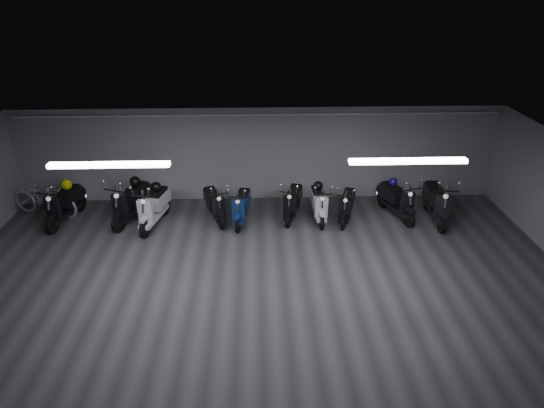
{
  "coord_description": "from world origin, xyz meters",
  "views": [
    {
      "loc": [
        -0.05,
        -7.54,
        6.14
      ],
      "look_at": [
        0.29,
        2.5,
        1.05
      ],
      "focal_mm": 30.15,
      "sensor_mm": 36.0,
      "label": 1
    }
  ],
  "objects_px": {
    "helmet_2": "(318,186)",
    "scooter_6": "(319,198)",
    "scooter_9": "(437,196)",
    "helmet_1": "(135,182)",
    "scooter_2": "(153,201)",
    "scooter_0": "(63,199)",
    "scooter_7": "(347,200)",
    "scooter_3": "(214,199)",
    "helmet_0": "(66,184)",
    "scooter_4": "(241,201)",
    "scooter_8": "(397,195)",
    "bicycle": "(43,194)",
    "scooter_5": "(293,197)",
    "helmet_4": "(156,187)",
    "scooter_1": "(131,196)",
    "helmet_3": "(393,182)"
  },
  "relations": [
    {
      "from": "scooter_4",
      "to": "scooter_5",
      "type": "height_order",
      "value": "scooter_5"
    },
    {
      "from": "scooter_3",
      "to": "helmet_0",
      "type": "bearing_deg",
      "value": 156.27
    },
    {
      "from": "scooter_2",
      "to": "helmet_2",
      "type": "xyz_separation_m",
      "value": [
        4.46,
        0.43,
        0.19
      ]
    },
    {
      "from": "scooter_5",
      "to": "helmet_0",
      "type": "bearing_deg",
      "value": -166.33
    },
    {
      "from": "scooter_6",
      "to": "scooter_1",
      "type": "bearing_deg",
      "value": 177.33
    },
    {
      "from": "helmet_3",
      "to": "scooter_1",
      "type": "bearing_deg",
      "value": -178.37
    },
    {
      "from": "scooter_0",
      "to": "scooter_3",
      "type": "xyz_separation_m",
      "value": [
        4.07,
        0.0,
        -0.08
      ]
    },
    {
      "from": "scooter_7",
      "to": "scooter_2",
      "type": "bearing_deg",
      "value": -160.74
    },
    {
      "from": "scooter_3",
      "to": "scooter_4",
      "type": "xyz_separation_m",
      "value": [
        0.74,
        -0.17,
        -0.0
      ]
    },
    {
      "from": "scooter_1",
      "to": "scooter_9",
      "type": "distance_m",
      "value": 8.32
    },
    {
      "from": "scooter_2",
      "to": "scooter_9",
      "type": "bearing_deg",
      "value": 12.93
    },
    {
      "from": "helmet_2",
      "to": "scooter_6",
      "type": "bearing_deg",
      "value": -88.33
    },
    {
      "from": "scooter_9",
      "to": "helmet_1",
      "type": "distance_m",
      "value": 8.25
    },
    {
      "from": "bicycle",
      "to": "scooter_4",
      "type": "bearing_deg",
      "value": -77.95
    },
    {
      "from": "scooter_4",
      "to": "helmet_2",
      "type": "xyz_separation_m",
      "value": [
        2.12,
        0.33,
        0.29
      ]
    },
    {
      "from": "scooter_1",
      "to": "scooter_2",
      "type": "xyz_separation_m",
      "value": [
        0.66,
        -0.29,
        -0.02
      ]
    },
    {
      "from": "helmet_1",
      "to": "scooter_9",
      "type": "bearing_deg",
      "value": -3.74
    },
    {
      "from": "scooter_4",
      "to": "helmet_4",
      "type": "relative_size",
      "value": 6.21
    },
    {
      "from": "scooter_4",
      "to": "bicycle",
      "type": "xyz_separation_m",
      "value": [
        -5.51,
        0.57,
        0.04
      ]
    },
    {
      "from": "scooter_2",
      "to": "helmet_3",
      "type": "relative_size",
      "value": 8.16
    },
    {
      "from": "scooter_6",
      "to": "helmet_2",
      "type": "relative_size",
      "value": 6.53
    },
    {
      "from": "scooter_2",
      "to": "scooter_8",
      "type": "relative_size",
      "value": 1.05
    },
    {
      "from": "scooter_7",
      "to": "scooter_8",
      "type": "distance_m",
      "value": 1.43
    },
    {
      "from": "scooter_1",
      "to": "scooter_8",
      "type": "height_order",
      "value": "scooter_1"
    },
    {
      "from": "scooter_7",
      "to": "scooter_6",
      "type": "bearing_deg",
      "value": -169.34
    },
    {
      "from": "scooter_2",
      "to": "helmet_1",
      "type": "relative_size",
      "value": 6.6
    },
    {
      "from": "helmet_1",
      "to": "helmet_3",
      "type": "height_order",
      "value": "helmet_1"
    },
    {
      "from": "scooter_7",
      "to": "scooter_8",
      "type": "height_order",
      "value": "scooter_8"
    },
    {
      "from": "helmet_1",
      "to": "helmet_2",
      "type": "height_order",
      "value": "helmet_1"
    },
    {
      "from": "helmet_1",
      "to": "scooter_6",
      "type": "bearing_deg",
      "value": -3.94
    },
    {
      "from": "scooter_4",
      "to": "scooter_6",
      "type": "xyz_separation_m",
      "value": [
        2.13,
        0.1,
        0.01
      ]
    },
    {
      "from": "scooter_9",
      "to": "scooter_5",
      "type": "bearing_deg",
      "value": 178.89
    },
    {
      "from": "scooter_3",
      "to": "scooter_4",
      "type": "height_order",
      "value": "scooter_3"
    },
    {
      "from": "scooter_5",
      "to": "helmet_1",
      "type": "bearing_deg",
      "value": -167.48
    },
    {
      "from": "scooter_0",
      "to": "helmet_2",
      "type": "height_order",
      "value": "scooter_0"
    },
    {
      "from": "scooter_1",
      "to": "scooter_2",
      "type": "height_order",
      "value": "scooter_1"
    },
    {
      "from": "bicycle",
      "to": "scooter_6",
      "type": "bearing_deg",
      "value": -75.59
    },
    {
      "from": "helmet_2",
      "to": "helmet_4",
      "type": "distance_m",
      "value": 4.4
    },
    {
      "from": "scooter_1",
      "to": "scooter_6",
      "type": "relative_size",
      "value": 1.17
    },
    {
      "from": "scooter_1",
      "to": "helmet_0",
      "type": "distance_m",
      "value": 1.79
    },
    {
      "from": "scooter_0",
      "to": "scooter_7",
      "type": "xyz_separation_m",
      "value": [
        7.7,
        -0.17,
        -0.09
      ]
    },
    {
      "from": "helmet_4",
      "to": "scooter_7",
      "type": "bearing_deg",
      "value": -1.83
    },
    {
      "from": "scooter_0",
      "to": "helmet_2",
      "type": "relative_size",
      "value": 7.27
    },
    {
      "from": "scooter_2",
      "to": "scooter_5",
      "type": "xyz_separation_m",
      "value": [
        3.75,
        0.31,
        -0.08
      ]
    },
    {
      "from": "helmet_0",
      "to": "helmet_2",
      "type": "height_order",
      "value": "helmet_0"
    },
    {
      "from": "scooter_0",
      "to": "helmet_1",
      "type": "relative_size",
      "value": 6.45
    },
    {
      "from": "scooter_3",
      "to": "helmet_0",
      "type": "height_order",
      "value": "scooter_3"
    },
    {
      "from": "scooter_0",
      "to": "helmet_2",
      "type": "bearing_deg",
      "value": 14.71
    },
    {
      "from": "scooter_3",
      "to": "scooter_4",
      "type": "bearing_deg",
      "value": -32.9
    },
    {
      "from": "scooter_1",
      "to": "helmet_4",
      "type": "height_order",
      "value": "scooter_1"
    }
  ]
}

